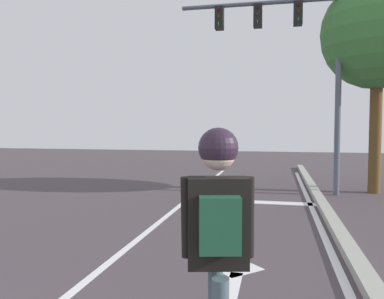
# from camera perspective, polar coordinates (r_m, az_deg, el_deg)

# --- Properties ---
(lane_line_center) EXTENTS (0.12, 20.00, 0.01)m
(lane_line_center) POSITION_cam_1_polar(r_m,az_deg,el_deg) (7.12, -6.65, -11.98)
(lane_line_center) COLOR silver
(lane_line_center) RESTS_ON ground
(lane_line_curbside) EXTENTS (0.12, 20.00, 0.01)m
(lane_line_curbside) POSITION_cam_1_polar(r_m,az_deg,el_deg) (6.80, 19.32, -12.87)
(lane_line_curbside) COLOR silver
(lane_line_curbside) RESTS_ON ground
(stop_bar) EXTENTS (3.22, 0.40, 0.01)m
(stop_bar) POSITION_cam_1_polar(r_m,az_deg,el_deg) (9.91, 8.54, -7.65)
(stop_bar) COLOR silver
(stop_bar) RESTS_ON ground
(lane_arrow_stem) EXTENTS (0.16, 1.40, 0.01)m
(lane_arrow_stem) POSITION_cam_1_polar(r_m,az_deg,el_deg) (4.61, 5.72, -20.69)
(lane_arrow_stem) COLOR silver
(lane_arrow_stem) RESTS_ON ground
(lane_arrow_head) EXTENTS (0.71, 0.71, 0.01)m
(lane_arrow_head) POSITION_cam_1_polar(r_m,az_deg,el_deg) (5.39, 6.82, -17.05)
(lane_arrow_head) COLOR silver
(lane_arrow_head) RESTS_ON ground
(curb_strip) EXTENTS (0.24, 24.00, 0.14)m
(curb_strip) POSITION_cam_1_polar(r_m,az_deg,el_deg) (6.82, 21.46, -12.29)
(curb_strip) COLOR #9D9C91
(curb_strip) RESTS_ON ground
(skater) EXTENTS (0.48, 0.65, 1.79)m
(skater) POSITION_cam_1_polar(r_m,az_deg,el_deg) (2.60, 3.89, -10.90)
(skater) COLOR #45565E
(skater) RESTS_ON skateboard
(traffic_signal_mast) EXTENTS (4.46, 0.34, 5.75)m
(traffic_signal_mast) POSITION_cam_1_polar(r_m,az_deg,el_deg) (11.45, 14.56, 14.68)
(traffic_signal_mast) COLOR #4F5664
(traffic_signal_mast) RESTS_ON ground
(roadside_tree) EXTENTS (3.12, 3.12, 6.09)m
(roadside_tree) POSITION_cam_1_polar(r_m,az_deg,el_deg) (12.43, 25.79, 15.10)
(roadside_tree) COLOR brown
(roadside_tree) RESTS_ON ground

